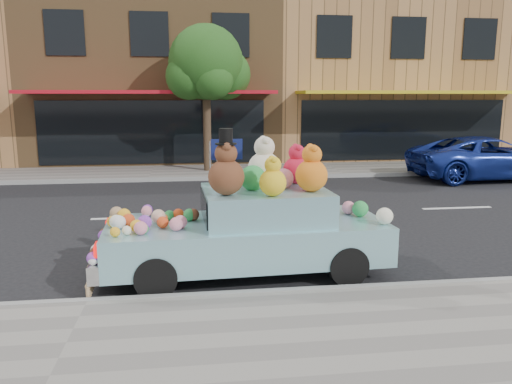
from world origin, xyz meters
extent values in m
plane|color=black|center=(0.00, 0.00, 0.00)|extent=(120.00, 120.00, 0.00)
cube|color=gray|center=(0.00, -6.50, 0.06)|extent=(60.00, 3.00, 0.12)
cube|color=gray|center=(0.00, 6.50, 0.06)|extent=(60.00, 3.00, 0.12)
cube|color=gray|center=(0.00, -5.00, 0.07)|extent=(60.00, 0.12, 0.13)
cube|color=gray|center=(0.00, 5.00, 0.07)|extent=(60.00, 0.12, 0.13)
cube|color=olive|center=(0.00, 12.00, 3.50)|extent=(10.00, 8.00, 7.00)
cube|color=black|center=(0.00, 7.98, 1.40)|extent=(8.50, 0.06, 2.40)
cube|color=red|center=(0.00, 7.10, 2.90)|extent=(9.00, 1.80, 0.12)
cube|color=black|center=(-3.00, 7.98, 5.00)|extent=(1.40, 0.06, 1.60)
cube|color=black|center=(0.00, 7.98, 5.00)|extent=(1.40, 0.06, 1.60)
cube|color=black|center=(3.00, 7.98, 5.00)|extent=(1.40, 0.06, 1.60)
cube|color=#AB7947|center=(10.00, 12.00, 3.50)|extent=(10.00, 8.00, 7.00)
cube|color=black|center=(10.00, 7.98, 1.40)|extent=(8.50, 0.06, 2.40)
cube|color=gold|center=(10.00, 7.10, 2.90)|extent=(9.00, 1.80, 0.12)
cube|color=black|center=(7.00, 7.98, 5.00)|extent=(1.40, 0.06, 1.60)
cube|color=black|center=(10.00, 7.98, 5.00)|extent=(1.40, 0.06, 1.60)
cube|color=black|center=(13.00, 7.98, 5.00)|extent=(1.40, 0.06, 1.60)
cylinder|color=#38281C|center=(2.00, 6.50, 1.60)|extent=(0.28, 0.28, 3.20)
sphere|color=#204A15|center=(2.00, 6.50, 3.92)|extent=(2.60, 2.60, 2.60)
sphere|color=#204A15|center=(2.70, 6.80, 3.52)|extent=(1.80, 1.80, 1.80)
sphere|color=#204A15|center=(1.40, 6.30, 3.42)|extent=(1.60, 1.60, 1.60)
sphere|color=#204A15|center=(2.20, 5.90, 3.32)|extent=(1.40, 1.40, 1.40)
sphere|color=#204A15|center=(1.70, 7.10, 3.62)|extent=(1.60, 1.60, 1.60)
imported|color=#1B3199|center=(11.27, 4.04, 0.71)|extent=(5.23, 2.57, 1.43)
cylinder|color=black|center=(3.68, -4.64, 0.30)|extent=(0.61, 0.23, 0.60)
cylinder|color=black|center=(3.61, -3.09, 0.30)|extent=(0.61, 0.23, 0.60)
cylinder|color=black|center=(0.88, -4.77, 0.30)|extent=(0.61, 0.23, 0.60)
cylinder|color=black|center=(0.81, -3.21, 0.30)|extent=(0.61, 0.23, 0.60)
cube|color=#8AC4CF|center=(2.24, -3.93, 0.55)|extent=(4.37, 1.89, 0.60)
cube|color=#8AC4CF|center=(2.54, -3.91, 1.10)|extent=(1.96, 1.58, 0.50)
cube|color=silver|center=(0.03, -4.03, 0.40)|extent=(0.24, 1.79, 0.26)
cube|color=red|center=(0.11, -4.70, 0.72)|extent=(0.07, 0.28, 0.16)
cube|color=red|center=(0.05, -3.34, 0.72)|extent=(0.07, 0.28, 0.16)
cube|color=black|center=(1.59, -3.96, 1.10)|extent=(0.10, 1.30, 0.40)
sphere|color=#552C18|center=(1.91, -4.29, 1.62)|extent=(0.53, 0.53, 0.53)
sphere|color=#552C18|center=(1.91, -4.29, 1.96)|extent=(0.33, 0.33, 0.33)
sphere|color=#552C18|center=(1.91, -4.41, 2.07)|extent=(0.13, 0.13, 0.13)
sphere|color=#552C18|center=(1.91, -4.18, 2.07)|extent=(0.13, 0.13, 0.13)
cylinder|color=black|center=(1.91, -4.29, 2.10)|extent=(0.31, 0.31, 0.02)
cylinder|color=black|center=(1.91, -4.29, 2.21)|extent=(0.20, 0.20, 0.22)
sphere|color=beige|center=(2.58, -3.56, 1.62)|extent=(0.54, 0.54, 0.54)
sphere|color=beige|center=(2.58, -3.56, 1.97)|extent=(0.34, 0.34, 0.34)
sphere|color=beige|center=(2.58, -3.68, 2.08)|extent=(0.13, 0.13, 0.13)
sphere|color=beige|center=(2.58, -3.44, 2.08)|extent=(0.13, 0.13, 0.13)
sphere|color=orange|center=(3.21, -4.18, 1.60)|extent=(0.49, 0.49, 0.49)
sphere|color=orange|center=(3.21, -4.18, 1.91)|extent=(0.30, 0.30, 0.30)
sphere|color=orange|center=(3.21, -4.29, 2.01)|extent=(0.12, 0.12, 0.12)
sphere|color=orange|center=(3.21, -4.08, 2.01)|extent=(0.12, 0.12, 0.12)
sphere|color=#AE122C|center=(3.13, -3.49, 1.57)|extent=(0.45, 0.45, 0.45)
sphere|color=#AE122C|center=(3.13, -3.49, 1.86)|extent=(0.28, 0.28, 0.28)
sphere|color=#AE122C|center=(3.13, -3.58, 1.95)|extent=(0.11, 0.11, 0.11)
sphere|color=#AE122C|center=(3.13, -3.39, 1.95)|extent=(0.11, 0.11, 0.11)
sphere|color=white|center=(1.92, -3.49, 1.56)|extent=(0.42, 0.42, 0.42)
sphere|color=white|center=(1.92, -3.49, 1.82)|extent=(0.26, 0.26, 0.26)
sphere|color=white|center=(1.92, -3.58, 1.91)|extent=(0.10, 0.10, 0.10)
sphere|color=white|center=(1.92, -3.40, 1.91)|extent=(0.10, 0.10, 0.10)
sphere|color=gold|center=(2.57, -4.46, 1.55)|extent=(0.40, 0.40, 0.40)
sphere|color=gold|center=(2.57, -4.46, 1.81)|extent=(0.25, 0.25, 0.25)
sphere|color=gold|center=(2.57, -4.55, 1.89)|extent=(0.09, 0.09, 0.09)
sphere|color=gold|center=(2.57, -4.38, 1.89)|extent=(0.09, 0.09, 0.09)
sphere|color=#25873B|center=(2.34, -3.92, 1.53)|extent=(0.40, 0.40, 0.40)
sphere|color=#DE6F81|center=(2.84, -3.85, 1.50)|extent=(0.32, 0.32, 0.32)
sphere|color=#25873B|center=(0.71, -4.45, 0.92)|extent=(0.14, 0.14, 0.14)
sphere|color=#25873B|center=(1.05, -3.71, 0.93)|extent=(0.16, 0.16, 0.16)
sphere|color=#BD3B14|center=(0.97, -4.17, 0.94)|extent=(0.18, 0.18, 0.18)
sphere|color=beige|center=(0.67, -3.42, 0.92)|extent=(0.14, 0.14, 0.14)
sphere|color=purple|center=(0.71, -4.21, 0.96)|extent=(0.21, 0.21, 0.21)
sphere|color=#BD3B14|center=(1.19, -3.70, 0.94)|extent=(0.18, 0.18, 0.18)
sphere|color=beige|center=(0.48, -4.49, 0.92)|extent=(0.13, 0.13, 0.13)
sphere|color=#DE6F81|center=(0.68, -4.50, 0.95)|extent=(0.19, 0.19, 0.19)
sphere|color=#BD3B14|center=(0.46, -4.02, 0.95)|extent=(0.20, 0.20, 0.20)
sphere|color=#DE6F81|center=(0.67, -3.41, 0.94)|extent=(0.17, 0.17, 0.17)
sphere|color=beige|center=(0.29, -4.10, 0.95)|extent=(0.20, 0.20, 0.20)
sphere|color=orange|center=(0.61, -4.36, 0.94)|extent=(0.18, 0.18, 0.18)
sphere|color=orange|center=(0.35, -3.70, 0.95)|extent=(0.21, 0.21, 0.21)
sphere|color=#BD3B14|center=(0.96, -3.83, 0.92)|extent=(0.13, 0.13, 0.13)
sphere|color=orange|center=(0.22, -4.03, 0.94)|extent=(0.17, 0.17, 0.17)
sphere|color=#DE6F81|center=(1.17, -4.36, 0.95)|extent=(0.20, 0.20, 0.20)
sphere|color=#8C6C4D|center=(0.22, -3.58, 0.96)|extent=(0.21, 0.21, 0.21)
sphere|color=orange|center=(0.34, -4.57, 0.92)|extent=(0.14, 0.14, 0.14)
sphere|color=purple|center=(0.68, -3.33, 0.94)|extent=(0.18, 0.18, 0.18)
sphere|color=#25873B|center=(0.91, -3.89, 0.94)|extent=(0.19, 0.19, 0.19)
sphere|color=#25873B|center=(1.36, -3.79, 0.95)|extent=(0.19, 0.19, 0.19)
sphere|color=#DE6F81|center=(1.23, -4.24, 0.95)|extent=(0.20, 0.20, 0.20)
sphere|color=#4F2916|center=(1.42, -3.77, 0.94)|extent=(0.19, 0.19, 0.19)
sphere|color=silver|center=(0.33, -4.14, 0.95)|extent=(0.20, 0.20, 0.20)
sphere|color=#D8A88C|center=(0.89, -3.94, 0.97)|extent=(0.22, 0.22, 0.22)
sphere|color=purple|center=(0.01, -3.64, 0.62)|extent=(0.17, 0.17, 0.17)
sphere|color=#8C6C4D|center=(0.03, -4.14, 0.61)|extent=(0.15, 0.15, 0.15)
sphere|color=silver|center=(0.04, -4.40, 0.62)|extent=(0.18, 0.18, 0.18)
sphere|color=purple|center=(0.06, -4.77, 0.62)|extent=(0.18, 0.18, 0.18)
sphere|color=#4F2916|center=(0.00, -3.49, 0.61)|extent=(0.17, 0.17, 0.17)
sphere|color=purple|center=(0.06, -4.75, 0.61)|extent=(0.15, 0.15, 0.15)
sphere|color=#4F2916|center=(0.05, -4.50, 0.61)|extent=(0.17, 0.17, 0.17)
sphere|color=silver|center=(0.06, -4.79, 0.60)|extent=(0.15, 0.15, 0.15)
sphere|color=beige|center=(4.31, -4.40, 0.98)|extent=(0.26, 0.26, 0.26)
sphere|color=#25873B|center=(4.11, -3.87, 0.98)|extent=(0.26, 0.26, 0.26)
sphere|color=#D24313|center=(3.79, -3.33, 0.96)|extent=(0.22, 0.22, 0.22)
sphere|color=#DE6F81|center=(3.97, -3.68, 0.96)|extent=(0.22, 0.22, 0.22)
cylinder|color=#997A54|center=(-0.02, -4.88, 0.17)|extent=(0.06, 0.06, 0.17)
sphere|color=#997A54|center=(-0.02, -4.88, 0.26)|extent=(0.07, 0.07, 0.07)
cylinder|color=#997A54|center=(-0.02, -4.78, 0.17)|extent=(0.06, 0.06, 0.17)
sphere|color=#997A54|center=(-0.02, -4.78, 0.26)|extent=(0.07, 0.07, 0.07)
cylinder|color=#997A54|center=(-0.02, -4.68, 0.17)|extent=(0.06, 0.06, 0.17)
sphere|color=#997A54|center=(-0.02, -4.68, 0.26)|extent=(0.07, 0.07, 0.07)
cylinder|color=#997A54|center=(-0.03, -4.58, 0.17)|extent=(0.06, 0.06, 0.17)
sphere|color=#997A54|center=(-0.03, -4.58, 0.26)|extent=(0.07, 0.07, 0.07)
cylinder|color=#997A54|center=(-0.03, -4.48, 0.17)|extent=(0.06, 0.06, 0.17)
sphere|color=#997A54|center=(-0.03, -4.48, 0.26)|extent=(0.07, 0.07, 0.07)
cylinder|color=#997A54|center=(-0.04, -4.38, 0.17)|extent=(0.06, 0.06, 0.17)
sphere|color=#997A54|center=(-0.04, -4.38, 0.26)|extent=(0.07, 0.07, 0.07)
cylinder|color=#997A54|center=(-0.04, -4.28, 0.17)|extent=(0.06, 0.06, 0.17)
sphere|color=#997A54|center=(-0.04, -4.28, 0.26)|extent=(0.07, 0.07, 0.07)
cylinder|color=#997A54|center=(-0.05, -4.18, 0.17)|extent=(0.06, 0.06, 0.17)
sphere|color=#997A54|center=(-0.05, -4.18, 0.26)|extent=(0.07, 0.07, 0.07)
cylinder|color=#997A54|center=(-0.05, -4.08, 0.17)|extent=(0.06, 0.06, 0.17)
sphere|color=#997A54|center=(-0.05, -4.08, 0.26)|extent=(0.07, 0.07, 0.07)
cylinder|color=#997A54|center=(-0.06, -3.98, 0.17)|extent=(0.06, 0.06, 0.17)
sphere|color=#997A54|center=(-0.06, -3.98, 0.26)|extent=(0.07, 0.07, 0.07)
cylinder|color=#997A54|center=(-0.06, -3.88, 0.17)|extent=(0.06, 0.06, 0.17)
sphere|color=#997A54|center=(-0.06, -3.88, 0.26)|extent=(0.07, 0.07, 0.07)
cylinder|color=#997A54|center=(-0.06, -3.78, 0.17)|extent=(0.06, 0.06, 0.17)
sphere|color=#997A54|center=(-0.06, -3.78, 0.26)|extent=(0.07, 0.07, 0.07)
cylinder|color=#997A54|center=(-0.07, -3.68, 0.17)|extent=(0.06, 0.06, 0.17)
sphere|color=#997A54|center=(-0.07, -3.68, 0.26)|extent=(0.07, 0.07, 0.07)
cylinder|color=#997A54|center=(-0.07, -3.58, 0.17)|extent=(0.06, 0.06, 0.17)
sphere|color=#997A54|center=(-0.07, -3.58, 0.26)|extent=(0.07, 0.07, 0.07)
cylinder|color=#997A54|center=(-0.08, -3.48, 0.17)|extent=(0.06, 0.06, 0.17)
sphere|color=#997A54|center=(-0.08, -3.48, 0.26)|extent=(0.07, 0.07, 0.07)
cylinder|color=#997A54|center=(-0.08, -3.38, 0.17)|extent=(0.06, 0.06, 0.17)
sphere|color=#997A54|center=(-0.08, -3.38, 0.26)|extent=(0.07, 0.07, 0.07)
cylinder|color=#997A54|center=(-0.09, -3.28, 0.17)|extent=(0.06, 0.06, 0.17)
sphere|color=#997A54|center=(-0.09, -3.28, 0.26)|extent=(0.07, 0.07, 0.07)
cylinder|color=#997A54|center=(-0.09, -3.18, 0.17)|extent=(0.06, 0.06, 0.17)
sphere|color=#997A54|center=(-0.09, -3.18, 0.26)|extent=(0.07, 0.07, 0.07)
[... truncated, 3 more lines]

